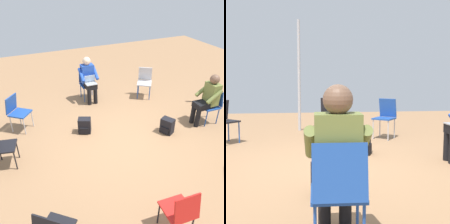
% 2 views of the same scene
% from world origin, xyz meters
% --- Properties ---
extents(ground_plane, '(14.62, 14.62, 0.00)m').
position_xyz_m(ground_plane, '(0.00, 0.00, 0.00)').
color(ground_plane, '#99704C').
extents(chair_northwest, '(0.58, 0.57, 0.85)m').
position_xyz_m(chair_northwest, '(-1.79, 1.51, 0.50)').
color(chair_northwest, '#B7B7BC').
rests_on(chair_northwest, ground).
extents(chair_north, '(0.42, 0.45, 0.85)m').
position_xyz_m(chair_north, '(0.08, 2.27, 0.50)').
color(chair_north, '#1E4799').
rests_on(chair_north, ground).
extents(chair_southwest, '(0.58, 0.58, 0.85)m').
position_xyz_m(chair_southwest, '(-1.46, -2.04, 0.50)').
color(chair_southwest, '#1E4799').
rests_on(chair_southwest, ground).
extents(chair_east, '(0.46, 0.43, 0.85)m').
position_xyz_m(chair_east, '(2.25, -0.29, 0.50)').
color(chair_east, red).
rests_on(chair_east, ground).
extents(chair_west, '(0.44, 0.40, 0.85)m').
position_xyz_m(chair_west, '(-2.36, -0.05, 0.50)').
color(chair_west, '#1E4799').
rests_on(chair_west, ground).
extents(chair_south, '(0.48, 0.51, 0.85)m').
position_xyz_m(chair_south, '(-0.28, -2.45, 0.50)').
color(chair_south, black).
rests_on(chair_south, ground).
extents(person_with_laptop, '(0.52, 0.49, 1.24)m').
position_xyz_m(person_with_laptop, '(-2.19, -0.05, 0.69)').
color(person_with_laptop, black).
rests_on(person_with_laptop, ground).
extents(person_in_olive, '(0.51, 0.53, 1.24)m').
position_xyz_m(person_in_olive, '(0.07, 2.11, 0.69)').
color(person_in_olive, black).
rests_on(person_in_olive, ground).
extents(backpack_near_laptop_user, '(0.31, 0.34, 0.36)m').
position_xyz_m(backpack_near_laptop_user, '(-0.71, -0.69, 0.16)').
color(backpack_near_laptop_user, black).
rests_on(backpack_near_laptop_user, ground).
extents(backpack_by_empty_chair, '(0.34, 0.31, 0.36)m').
position_xyz_m(backpack_by_empty_chair, '(0.07, 1.04, 0.16)').
color(backpack_by_empty_chair, black).
rests_on(backpack_by_empty_chair, ground).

